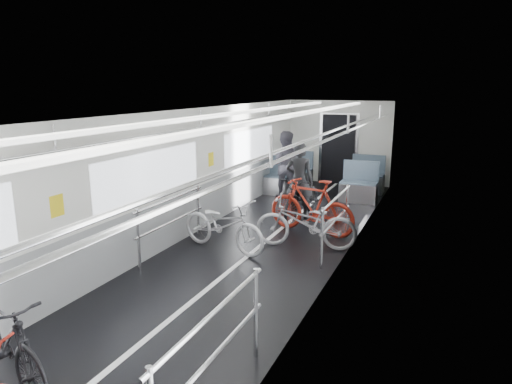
# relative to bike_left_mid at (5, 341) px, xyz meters

# --- Properties ---
(car_shell) EXTENTS (3.02, 14.01, 2.41)m
(car_shell) POSITION_rel_bike_left_mid_xyz_m (0.70, 5.25, 0.65)
(car_shell) COLOR black
(car_shell) RESTS_ON ground
(bike_left_mid) EXTENTS (1.66, 0.87, 0.96)m
(bike_left_mid) POSITION_rel_bike_left_mid_xyz_m (0.00, 0.00, 0.00)
(bike_left_mid) COLOR black
(bike_left_mid) RESTS_ON floor
(bike_left_far) EXTENTS (1.85, 0.99, 0.92)m
(bike_left_far) POSITION_rel_bike_left_mid_xyz_m (0.19, 4.13, -0.02)
(bike_left_far) COLOR #B7B6BB
(bike_left_far) RESTS_ON floor
(bike_right_mid) EXTENTS (1.87, 0.93, 0.94)m
(bike_right_mid) POSITION_rel_bike_left_mid_xyz_m (1.47, 4.78, -0.01)
(bike_right_mid) COLOR #A09FA4
(bike_right_mid) RESTS_ON floor
(bike_right_far) EXTENTS (1.87, 0.84, 1.09)m
(bike_right_far) POSITION_rel_bike_left_mid_xyz_m (1.32, 5.63, 0.06)
(bike_right_far) COLOR maroon
(bike_right_far) RESTS_ON floor
(bike_aisle) EXTENTS (0.77, 1.86, 0.95)m
(bike_aisle) POSITION_rel_bike_left_mid_xyz_m (0.90, 6.44, -0.00)
(bike_aisle) COLOR black
(bike_aisle) RESTS_ON floor
(person_standing) EXTENTS (0.63, 0.43, 1.65)m
(person_standing) POSITION_rel_bike_left_mid_xyz_m (0.78, 6.54, 0.35)
(person_standing) COLOR black
(person_standing) RESTS_ON floor
(person_seated) EXTENTS (0.96, 0.83, 1.71)m
(person_seated) POSITION_rel_bike_left_mid_xyz_m (-0.14, 8.18, 0.37)
(person_seated) COLOR #2E2C34
(person_seated) RESTS_ON floor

